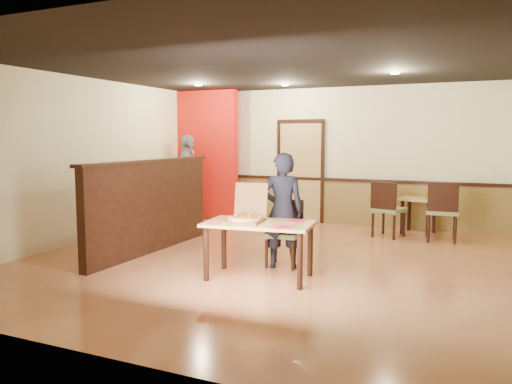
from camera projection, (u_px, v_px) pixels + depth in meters
floor at (274, 261)px, 7.22m from camera, size 7.00×7.00×0.00m
ceiling at (275, 64)px, 6.91m from camera, size 7.00×7.00×0.00m
wall_back at (338, 156)px, 10.24m from camera, size 7.00×0.00×7.00m
wall_left at (84, 160)px, 8.48m from camera, size 0.00×7.00×7.00m
wainscot_back at (337, 202)px, 10.31m from camera, size 7.00×0.04×0.90m
chair_rail_back at (337, 180)px, 10.25m from camera, size 7.00×0.06×0.06m
back_door at (301, 172)px, 10.56m from camera, size 0.90×0.06×2.10m
booth_partition at (151, 205)px, 7.76m from camera, size 0.20×3.10×1.44m
red_accent_panel at (203, 155)px, 10.96m from camera, size 1.60×0.20×2.78m
spot_a at (198, 85)px, 9.48m from camera, size 0.14×0.14×0.02m
spot_b at (285, 85)px, 9.50m from camera, size 0.14×0.14×0.02m
spot_c at (395, 73)px, 7.70m from camera, size 0.14×0.14×0.02m
main_table at (259, 231)px, 6.29m from camera, size 1.43×0.92×0.72m
diner_chair at (285, 230)px, 6.96m from camera, size 0.47×0.47×0.92m
side_chair_left at (387, 207)px, 8.88m from camera, size 0.62×0.62×1.00m
side_chair_right at (442, 209)px, 8.49m from camera, size 0.55×0.55×1.04m
side_table at (419, 207)px, 9.26m from camera, size 0.71×0.71×0.67m
diner at (283, 211)px, 6.79m from camera, size 0.68×0.57×1.59m
passerby at (188, 178)px, 10.60m from camera, size 0.84×1.17×1.84m
pizza_box at (246, 217)px, 6.32m from camera, size 0.50×0.57×0.47m
pizza at (244, 218)px, 6.28m from camera, size 0.53×0.53×0.03m
napkin_near at (283, 227)px, 5.90m from camera, size 0.25×0.25×0.01m
napkin_far at (296, 221)px, 6.36m from camera, size 0.26×0.26×0.01m
condiment at (425, 194)px, 9.29m from camera, size 0.06×0.06×0.14m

